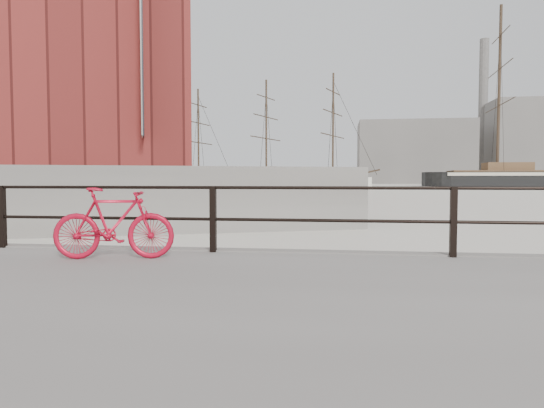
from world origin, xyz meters
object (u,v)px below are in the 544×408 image
at_px(workboat_near, 33,195).
at_px(workboat_far, 52,192).
at_px(schooner_left, 172,187).
at_px(schooner_mid, 298,188).
at_px(bicycle, 114,223).

distance_m(workboat_near, workboat_far, 7.43).
bearing_deg(schooner_left, workboat_far, -78.87).
bearing_deg(workboat_near, workboat_far, 110.94).
relative_size(schooner_mid, schooner_left, 1.08).
bearing_deg(workboat_far, bicycle, -83.40).
bearing_deg(schooner_left, workboat_near, -75.57).
height_order(bicycle, workboat_far, workboat_far).
relative_size(bicycle, schooner_mid, 0.06).
height_order(workboat_near, workboat_far, same).
xyz_separation_m(bicycle, schooner_mid, (-3.48, 72.47, -0.85)).
bearing_deg(schooner_mid, schooner_left, -176.39).
bearing_deg(schooner_mid, workboat_near, -100.99).
distance_m(schooner_left, workboat_near, 44.17).
xyz_separation_m(bicycle, schooner_left, (-27.05, 78.58, -0.85)).
bearing_deg(workboat_far, schooner_mid, 25.98).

